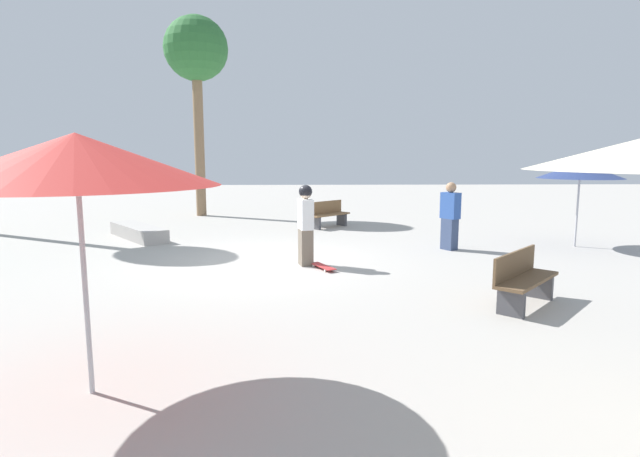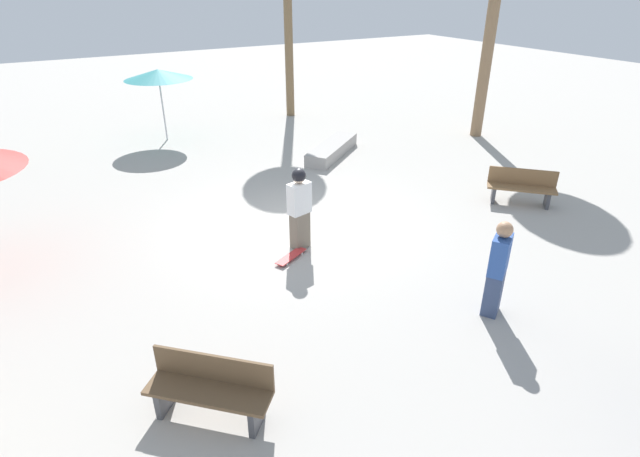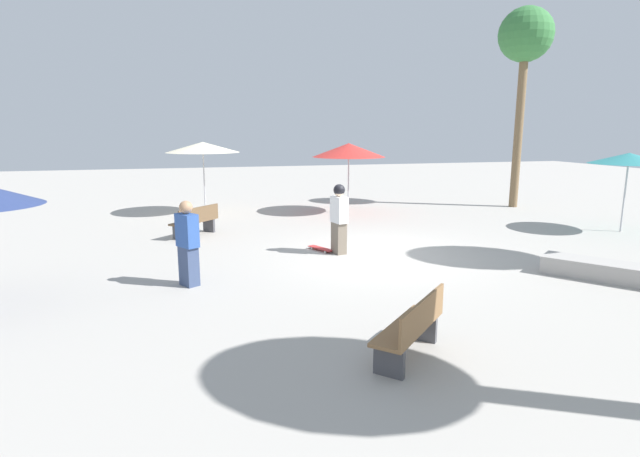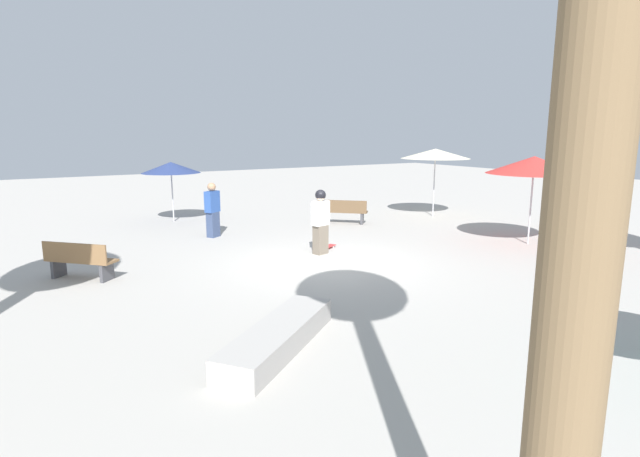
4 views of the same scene
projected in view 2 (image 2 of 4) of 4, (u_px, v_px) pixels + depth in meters
ground_plane at (296, 225)px, 11.28m from camera, size 60.00×60.00×0.00m
skater_main at (299, 206)px, 9.97m from camera, size 0.50×0.35×1.72m
skateboard at (291, 256)px, 9.92m from camera, size 0.80×0.54×0.07m
concrete_ledge at (332, 149)px, 15.59m from camera, size 2.61×2.24×0.37m
bench_near at (210, 389)px, 6.24m from camera, size 1.46×1.42×0.85m
bench_far at (521, 187)px, 12.18m from camera, size 1.43×1.45×0.85m
shade_umbrella_teal at (158, 74)px, 16.15m from camera, size 2.19×2.19×2.34m
bystander_watching at (497, 269)px, 7.99m from camera, size 0.52×0.46×1.68m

